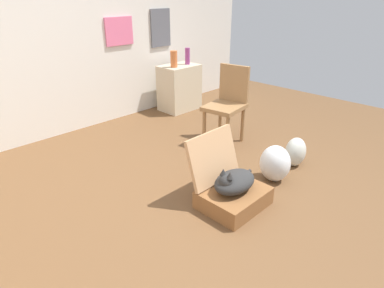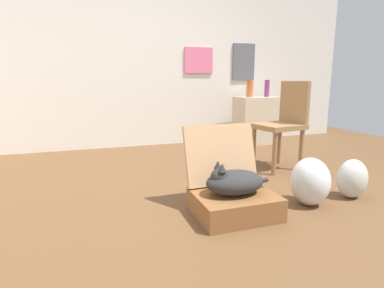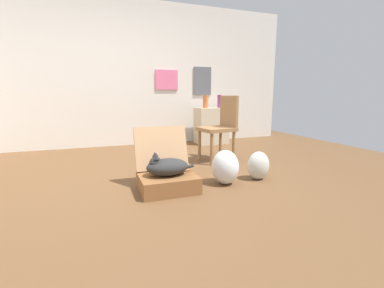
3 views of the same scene
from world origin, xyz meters
TOP-DOWN VIEW (x-y plane):
  - ground_plane at (0.00, 0.00)m, footprint 7.68×7.68m
  - wall_back at (0.00, 2.26)m, footprint 6.40×0.15m
  - suitcase_base at (0.08, -0.39)m, footprint 0.55×0.46m
  - suitcase_lid at (0.08, -0.14)m, footprint 0.55×0.17m
  - cat at (0.06, -0.39)m, footprint 0.50×0.28m
  - plastic_bag_white at (0.70, -0.40)m, footprint 0.29×0.30m
  - plastic_bag_clear at (1.12, -0.39)m, footprint 0.25×0.21m
  - side_table at (1.54, 1.85)m, footprint 0.58×0.42m
  - vase_tall at (1.40, 1.80)m, footprint 0.10×0.10m
  - vase_short at (1.69, 1.82)m, footprint 0.07×0.07m
  - chair at (1.10, 0.54)m, footprint 0.51×0.47m

SIDE VIEW (x-z plane):
  - ground_plane at x=0.00m, z-range 0.00..0.00m
  - suitcase_base at x=0.08m, z-range 0.00..0.16m
  - plastic_bag_clear at x=1.12m, z-range 0.00..0.32m
  - plastic_bag_white at x=0.70m, z-range 0.00..0.36m
  - cat at x=0.06m, z-range 0.13..0.37m
  - side_table at x=1.54m, z-range 0.00..0.69m
  - suitcase_lid at x=0.08m, z-range 0.16..0.61m
  - chair at x=1.10m, z-range 0.04..0.96m
  - vase_tall at x=1.40m, z-range 0.69..0.93m
  - vase_short at x=1.69m, z-range 0.69..0.93m
  - wall_back at x=0.00m, z-range 0.00..2.60m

